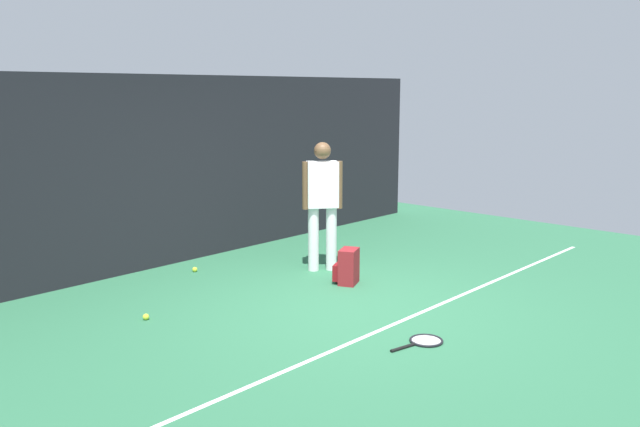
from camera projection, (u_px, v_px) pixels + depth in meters
ground_plane at (347, 307)px, 7.35m from camera, size 12.00×12.00×0.00m
back_fence at (181, 170)px, 9.11m from camera, size 10.00×0.10×2.56m
court_line at (400, 322)px, 6.87m from camera, size 9.00×0.05×0.00m
tennis_player at (322, 198)px, 8.67m from camera, size 0.45×0.42×1.70m
tennis_racket at (424, 341)px, 6.31m from camera, size 0.64×0.38×0.03m
backpack at (347, 267)px, 8.19m from camera, size 0.36×0.36×0.44m
tennis_ball_near_player at (195, 269)px, 8.74m from camera, size 0.07×0.07×0.07m
tennis_ball_by_fence at (146, 317)px, 6.92m from camera, size 0.07×0.07×0.07m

